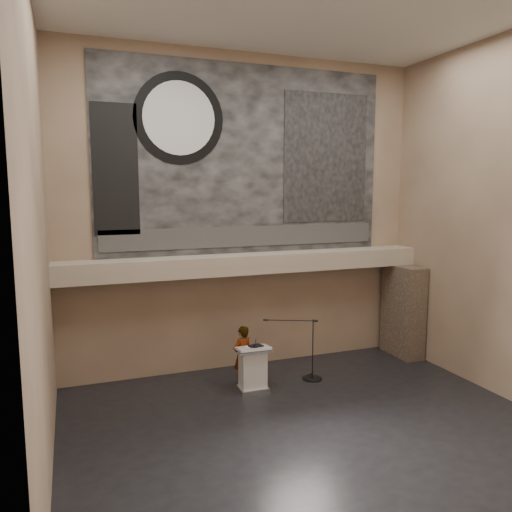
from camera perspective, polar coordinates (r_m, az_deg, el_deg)
name	(u,v)px	position (r m, az deg, el deg)	size (l,w,h in m)	color
floor	(310,426)	(11.10, 6.15, -18.79)	(10.00, 10.00, 0.00)	black
wall_back	(246,214)	(13.63, -1.19, 4.80)	(10.00, 0.02, 8.50)	#77604B
wall_front	(460,245)	(6.66, 22.33, 1.15)	(10.00, 0.02, 8.50)	#77604B
wall_left	(38,231)	(8.88, -23.62, 2.59)	(0.02, 8.00, 8.50)	#77604B
wall_right	(505,219)	(13.01, 26.56, 3.85)	(0.02, 8.00, 8.50)	#77604B
soffit	(251,263)	(13.39, -0.60, -0.84)	(10.00, 0.80, 0.50)	gray
sprinkler_left	(193,278)	(12.94, -7.21, -2.47)	(0.04, 0.04, 0.06)	#B2893D
sprinkler_right	(315,270)	(14.14, 6.73, -1.59)	(0.04, 0.04, 0.06)	#B2893D
banner	(246,160)	(13.61, -1.16, 10.90)	(8.00, 0.05, 5.00)	black
banner_text_strip	(247,236)	(13.61, -1.08, 2.26)	(7.76, 0.02, 0.55)	#303030
banner_clock_rim	(179,118)	(13.18, -8.79, 15.29)	(2.30, 2.30, 0.02)	black
banner_clock_face	(179,118)	(13.16, -8.77, 15.30)	(1.84, 1.84, 0.02)	silver
banner_building_print	(326,158)	(14.55, 8.01, 11.02)	(2.60, 0.02, 3.60)	black
banner_brick_print	(115,170)	(12.83, -15.77, 9.47)	(1.10, 0.02, 3.20)	black
stone_pier	(403,310)	(15.52, 16.45, -5.99)	(0.60, 1.40, 2.70)	#3E3126
lectern	(253,368)	(12.58, -0.37, -12.70)	(0.80, 0.58, 1.14)	silver
binder	(256,346)	(12.39, -0.01, -10.26)	(0.32, 0.25, 0.04)	black
papers	(250,347)	(12.37, -0.66, -10.38)	(0.20, 0.28, 0.01)	silver
speaker_person	(242,356)	(12.78, -1.56, -11.34)	(0.56, 0.37, 1.54)	white
mic_stand	(311,370)	(13.43, 6.26, -12.77)	(1.44, 0.80, 1.60)	black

